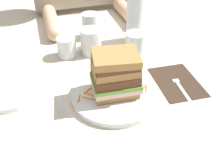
{
  "coord_description": "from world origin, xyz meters",
  "views": [
    {
      "loc": [
        -0.17,
        -0.54,
        0.48
      ],
      "look_at": [
        0.01,
        0.02,
        0.06
      ],
      "focal_mm": 40.56,
      "sensor_mm": 36.0,
      "label": 1
    }
  ],
  "objects_px": {
    "water_bottle": "(136,11)",
    "juice_glass": "(135,47)",
    "empty_tumbler_0": "(67,47)",
    "napkin_dark": "(177,82)",
    "sandwich": "(115,74)",
    "main_plate": "(115,94)",
    "empty_tumbler_1": "(90,26)",
    "fork": "(180,85)",
    "side_plate": "(10,89)",
    "knife": "(61,108)",
    "empty_tumbler_2": "(92,41)"
  },
  "relations": [
    {
      "from": "water_bottle",
      "to": "juice_glass",
      "type": "bearing_deg",
      "value": -110.13
    },
    {
      "from": "empty_tumbler_0",
      "to": "napkin_dark",
      "type": "bearing_deg",
      "value": -40.65
    },
    {
      "from": "sandwich",
      "to": "napkin_dark",
      "type": "relative_size",
      "value": 0.75
    },
    {
      "from": "main_plate",
      "to": "water_bottle",
      "type": "distance_m",
      "value": 0.37
    },
    {
      "from": "empty_tumbler_1",
      "to": "sandwich",
      "type": "bearing_deg",
      "value": -92.85
    },
    {
      "from": "napkin_dark",
      "to": "fork",
      "type": "xyz_separation_m",
      "value": [
        -0.0,
        -0.02,
        0.0
      ]
    },
    {
      "from": "fork",
      "to": "water_bottle",
      "type": "height_order",
      "value": "water_bottle"
    },
    {
      "from": "main_plate",
      "to": "sandwich",
      "type": "relative_size",
      "value": 1.87
    },
    {
      "from": "napkin_dark",
      "to": "side_plate",
      "type": "relative_size",
      "value": 0.89
    },
    {
      "from": "sandwich",
      "to": "empty_tumbler_0",
      "type": "xyz_separation_m",
      "value": [
        -0.1,
        0.26,
        -0.04
      ]
    },
    {
      "from": "knife",
      "to": "empty_tumbler_1",
      "type": "xyz_separation_m",
      "value": [
        0.17,
        0.39,
        0.05
      ]
    },
    {
      "from": "knife",
      "to": "juice_glass",
      "type": "bearing_deg",
      "value": 33.7
    },
    {
      "from": "fork",
      "to": "main_plate",
      "type": "bearing_deg",
      "value": 175.66
    },
    {
      "from": "knife",
      "to": "water_bottle",
      "type": "relative_size",
      "value": 0.74
    },
    {
      "from": "juice_glass",
      "to": "water_bottle",
      "type": "xyz_separation_m",
      "value": [
        0.04,
        0.11,
        0.08
      ]
    },
    {
      "from": "empty_tumbler_0",
      "to": "empty_tumbler_2",
      "type": "distance_m",
      "value": 0.09
    },
    {
      "from": "main_plate",
      "to": "water_bottle",
      "type": "relative_size",
      "value": 0.94
    },
    {
      "from": "fork",
      "to": "juice_glass",
      "type": "xyz_separation_m",
      "value": [
        -0.07,
        0.21,
        0.03
      ]
    },
    {
      "from": "empty_tumbler_0",
      "to": "side_plate",
      "type": "height_order",
      "value": "empty_tumbler_0"
    },
    {
      "from": "sandwich",
      "to": "side_plate",
      "type": "relative_size",
      "value": 0.67
    },
    {
      "from": "knife",
      "to": "empty_tumbler_2",
      "type": "bearing_deg",
      "value": 60.16
    },
    {
      "from": "main_plate",
      "to": "empty_tumbler_0",
      "type": "height_order",
      "value": "empty_tumbler_0"
    },
    {
      "from": "water_bottle",
      "to": "empty_tumbler_0",
      "type": "bearing_deg",
      "value": -171.58
    },
    {
      "from": "empty_tumbler_2",
      "to": "fork",
      "type": "bearing_deg",
      "value": -52.96
    },
    {
      "from": "main_plate",
      "to": "napkin_dark",
      "type": "relative_size",
      "value": 1.41
    },
    {
      "from": "main_plate",
      "to": "empty_tumbler_1",
      "type": "relative_size",
      "value": 2.53
    },
    {
      "from": "fork",
      "to": "knife",
      "type": "bearing_deg",
      "value": 178.11
    },
    {
      "from": "empty_tumbler_1",
      "to": "juice_glass",
      "type": "bearing_deg",
      "value": -58.9
    },
    {
      "from": "water_bottle",
      "to": "empty_tumbler_1",
      "type": "height_order",
      "value": "water_bottle"
    },
    {
      "from": "empty_tumbler_1",
      "to": "side_plate",
      "type": "xyz_separation_m",
      "value": [
        -0.31,
        -0.27,
        -0.04
      ]
    },
    {
      "from": "main_plate",
      "to": "napkin_dark",
      "type": "height_order",
      "value": "main_plate"
    },
    {
      "from": "sandwich",
      "to": "knife",
      "type": "xyz_separation_m",
      "value": [
        -0.16,
        -0.0,
        -0.08
      ]
    },
    {
      "from": "empty_tumbler_1",
      "to": "empty_tumbler_2",
      "type": "bearing_deg",
      "value": -100.91
    },
    {
      "from": "sandwich",
      "to": "empty_tumbler_2",
      "type": "relative_size",
      "value": 1.45
    },
    {
      "from": "water_bottle",
      "to": "empty_tumbler_1",
      "type": "bearing_deg",
      "value": 153.64
    },
    {
      "from": "fork",
      "to": "water_bottle",
      "type": "relative_size",
      "value": 0.62
    },
    {
      "from": "knife",
      "to": "side_plate",
      "type": "distance_m",
      "value": 0.18
    },
    {
      "from": "sandwich",
      "to": "empty_tumbler_2",
      "type": "height_order",
      "value": "sandwich"
    },
    {
      "from": "napkin_dark",
      "to": "empty_tumbler_1",
      "type": "xyz_separation_m",
      "value": [
        -0.19,
        0.38,
        0.05
      ]
    },
    {
      "from": "water_bottle",
      "to": "side_plate",
      "type": "xyz_separation_m",
      "value": [
        -0.47,
        -0.19,
        -0.11
      ]
    },
    {
      "from": "knife",
      "to": "side_plate",
      "type": "bearing_deg",
      "value": 138.19
    },
    {
      "from": "sandwich",
      "to": "empty_tumbler_2",
      "type": "distance_m",
      "value": 0.26
    },
    {
      "from": "napkin_dark",
      "to": "empty_tumbler_1",
      "type": "height_order",
      "value": "empty_tumbler_1"
    },
    {
      "from": "sandwich",
      "to": "empty_tumbler_1",
      "type": "height_order",
      "value": "sandwich"
    },
    {
      "from": "fork",
      "to": "water_bottle",
      "type": "xyz_separation_m",
      "value": [
        -0.03,
        0.32,
        0.12
      ]
    },
    {
      "from": "water_bottle",
      "to": "side_plate",
      "type": "bearing_deg",
      "value": -157.93
    },
    {
      "from": "knife",
      "to": "water_bottle",
      "type": "xyz_separation_m",
      "value": [
        0.33,
        0.31,
        0.12
      ]
    },
    {
      "from": "empty_tumbler_2",
      "to": "juice_glass",
      "type": "bearing_deg",
      "value": -26.24
    },
    {
      "from": "knife",
      "to": "water_bottle",
      "type": "distance_m",
      "value": 0.47
    },
    {
      "from": "napkin_dark",
      "to": "juice_glass",
      "type": "bearing_deg",
      "value": 110.73
    }
  ]
}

